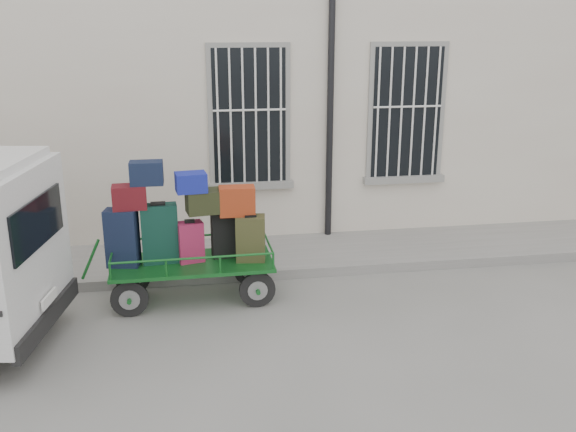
# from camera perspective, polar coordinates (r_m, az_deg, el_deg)

# --- Properties ---
(ground) EXTENTS (80.00, 80.00, 0.00)m
(ground) POSITION_cam_1_polar(r_m,az_deg,el_deg) (8.58, 1.59, -9.08)
(ground) COLOR slate
(ground) RESTS_ON ground
(building) EXTENTS (24.00, 5.15, 6.00)m
(building) POSITION_cam_1_polar(r_m,az_deg,el_deg) (13.16, -2.90, 13.67)
(building) COLOR beige
(building) RESTS_ON ground
(sidewalk) EXTENTS (24.00, 1.70, 0.15)m
(sidewalk) POSITION_cam_1_polar(r_m,az_deg,el_deg) (10.54, -0.64, -3.50)
(sidewalk) COLOR gray
(sidewalk) RESTS_ON ground
(luggage_cart) EXTENTS (2.61, 1.04, 2.00)m
(luggage_cart) POSITION_cam_1_polar(r_m,az_deg,el_deg) (8.87, -8.94, -1.68)
(luggage_cart) COLOR black
(luggage_cart) RESTS_ON ground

